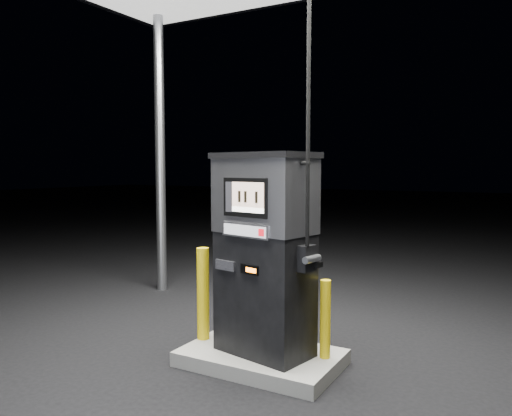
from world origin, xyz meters
The scene contains 5 objects.
ground centered at (0.00, 0.00, 0.00)m, with size 80.00×80.00×0.00m, color black.
pump_island centered at (0.00, 0.00, 0.07)m, with size 1.60×1.00×0.15m, color slate.
fuel_dispenser centered at (0.05, -0.02, 1.20)m, with size 1.18×0.80×4.25m.
bollard_left centered at (-0.74, 0.01, 0.66)m, with size 0.14×0.14×1.02m, color yellow.
bollard_right centered at (0.65, 0.15, 0.54)m, with size 0.11×0.11×0.79m, color yellow.
Camera 1 is at (2.43, -4.42, 2.05)m, focal length 35.00 mm.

